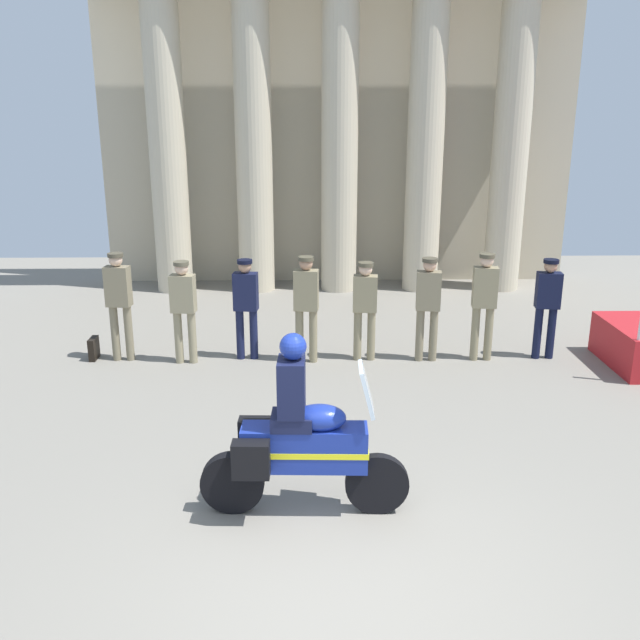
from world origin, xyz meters
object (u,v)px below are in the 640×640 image
Objects in this scene: officer_in_row_6 at (484,298)px; motorcycle_with_rider at (297,440)px; officer_in_row_1 at (183,304)px; officer_in_row_4 at (365,303)px; officer_in_row_3 at (306,301)px; officer_in_row_7 at (547,301)px; briefcase_on_ground at (94,348)px; officer_in_row_0 at (119,298)px; officer_in_row_2 at (246,301)px; officer_in_row_5 at (428,301)px.

motorcycle_with_rider reaches higher than officer_in_row_6.
officer_in_row_4 is (2.87, 0.09, -0.03)m from officer_in_row_1.
officer_in_row_1 reaches higher than officer_in_row_4.
officer_in_row_7 is at bearing -171.84° from officer_in_row_3.
briefcase_on_ground is at bearing 128.43° from motorcycle_with_rider.
officer_in_row_3 reaches higher than officer_in_row_7.
officer_in_row_1 is 2.87m from officer_in_row_4.
officer_in_row_3 is at bearing -173.33° from officer_in_row_1.
officer_in_row_4 is at bearing -174.22° from officer_in_row_0.
officer_in_row_0 reaches higher than officer_in_row_2.
officer_in_row_0 is at bearing 7.52° from officer_in_row_2.
officer_in_row_4 is 2.93m from officer_in_row_7.
officer_in_row_3 is at bearing 7.46° from officer_in_row_6.
officer_in_row_3 is 0.94m from officer_in_row_4.
officer_in_row_6 is at bearing -174.65° from officer_in_row_4.
officer_in_row_0 is 4.91m from officer_in_row_5.
officer_in_row_5 reaches higher than officer_in_row_1.
officer_in_row_3 is (1.93, 0.00, 0.04)m from officer_in_row_1.
officer_in_row_6 reaches higher than officer_in_row_5.
officer_in_row_1 is at bearing 7.14° from officer_in_row_6.
officer_in_row_3 is (0.96, -0.17, 0.05)m from officer_in_row_2.
motorcycle_with_rider is at bearing 95.45° from officer_in_row_3.
officer_in_row_3 is 4.38m from motorcycle_with_rider.
officer_in_row_0 is 3.91m from officer_in_row_4.
officer_in_row_1 is at bearing -7.03° from briefcase_on_ground.
officer_in_row_6 is (2.83, 0.04, 0.02)m from officer_in_row_3.
officer_in_row_3 is at bearing 8.16° from officer_in_row_7.
officer_in_row_3 is at bearing -176.09° from officer_in_row_0.
officer_in_row_0 is at bearing 5.78° from officer_in_row_4.
officer_in_row_6 is 5.30m from motorcycle_with_rider.
officer_in_row_5 is 1.03× the size of officer_in_row_7.
officer_in_row_3 is at bearing 90.73° from motorcycle_with_rider.
officer_in_row_0 is at bearing 124.50° from motorcycle_with_rider.
officer_in_row_5 is at bearing 7.33° from officer_in_row_6.
briefcase_on_ground is (-1.54, 0.19, -0.80)m from officer_in_row_1.
officer_in_row_2 is at bearing -3.51° from officer_in_row_3.
officer_in_row_3 is 2.83m from officer_in_row_6.
officer_in_row_1 is (1.04, -0.14, -0.07)m from officer_in_row_0.
officer_in_row_1 is 4.76m from officer_in_row_6.
briefcase_on_ground is (-3.38, 4.56, -0.61)m from motorcycle_with_rider.
officer_in_row_2 is 4.58× the size of briefcase_on_ground.
officer_in_row_6 is (4.76, 0.05, 0.06)m from officer_in_row_1.
officer_in_row_0 is 1.09× the size of officer_in_row_4.
officer_in_row_2 is 1.90m from officer_in_row_4.
officer_in_row_5 is at bearing -176.43° from officer_in_row_4.
motorcycle_with_rider is 5.71m from briefcase_on_ground.
officer_in_row_2 reaches higher than briefcase_on_ground.
officer_in_row_4 is at bearing 78.92° from motorcycle_with_rider.
officer_in_row_5 reaches higher than briefcase_on_ground.
motorcycle_with_rider is at bearing 83.64° from officer_in_row_4.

